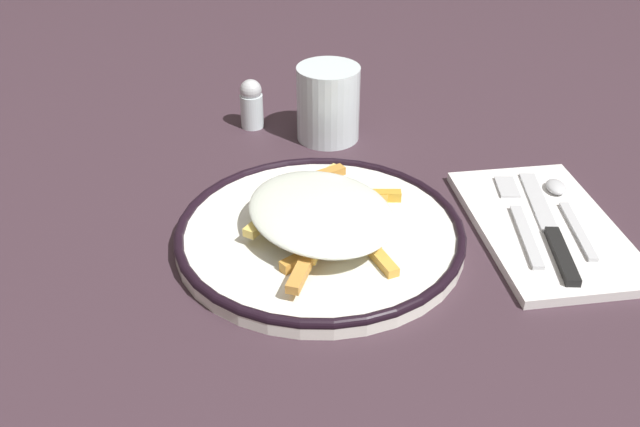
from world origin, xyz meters
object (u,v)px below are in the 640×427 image
at_px(salt_shaker, 251,103).
at_px(water_glass, 328,103).
at_px(napkin, 546,229).
at_px(fork, 519,218).
at_px(plate, 320,233).
at_px(fries_heap, 320,214).
at_px(knife, 552,233).
at_px(spoon, 564,203).

bearing_deg(salt_shaker, water_glass, -22.28).
bearing_deg(napkin, fork, 155.58).
xyz_separation_m(napkin, fork, (-0.03, 0.01, 0.01)).
xyz_separation_m(plate, salt_shaker, (-0.07, 0.28, 0.02)).
relative_size(plate, fries_heap, 1.34).
bearing_deg(fork, knife, -51.53).
xyz_separation_m(plate, knife, (0.24, -0.02, 0.00)).
relative_size(napkin, knife, 1.14).
xyz_separation_m(plate, water_glass, (0.03, 0.24, 0.04)).
relative_size(knife, spoon, 1.38).
height_order(plate, salt_shaker, salt_shaker).
bearing_deg(napkin, fries_heap, -179.57).
relative_size(napkin, salt_shaker, 3.54).
height_order(plate, napkin, plate).
xyz_separation_m(napkin, salt_shaker, (-0.31, 0.28, 0.03)).
bearing_deg(salt_shaker, fries_heap, -76.40).
height_order(spoon, salt_shaker, salt_shaker).
xyz_separation_m(plate, fork, (0.21, 0.01, 0.00)).
bearing_deg(spoon, fork, -158.54).
bearing_deg(fork, fries_heap, -176.29).
height_order(napkin, fork, fork).
xyz_separation_m(fork, knife, (0.02, -0.03, 0.00)).
distance_m(plate, fries_heap, 0.03).
bearing_deg(water_glass, fork, -51.30).
xyz_separation_m(knife, spoon, (0.03, 0.05, 0.00)).
height_order(fries_heap, salt_shaker, salt_shaker).
height_order(plate, fork, plate).
relative_size(plate, water_glass, 3.08).
height_order(napkin, spoon, spoon).
height_order(fries_heap, napkin, fries_heap).
xyz_separation_m(knife, water_glass, (-0.21, 0.26, 0.04)).
xyz_separation_m(spoon, salt_shaker, (-0.34, 0.25, 0.02)).
relative_size(plate, salt_shaker, 4.46).
xyz_separation_m(fries_heap, fork, (0.22, 0.01, -0.03)).
distance_m(plate, fork, 0.21).
distance_m(plate, napkin, 0.24).
bearing_deg(fork, salt_shaker, 136.35).
height_order(knife, spoon, spoon).
bearing_deg(salt_shaker, plate, -75.99).
distance_m(fries_heap, knife, 0.24).
bearing_deg(spoon, plate, -173.44).
xyz_separation_m(fork, spoon, (0.06, 0.02, 0.00)).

